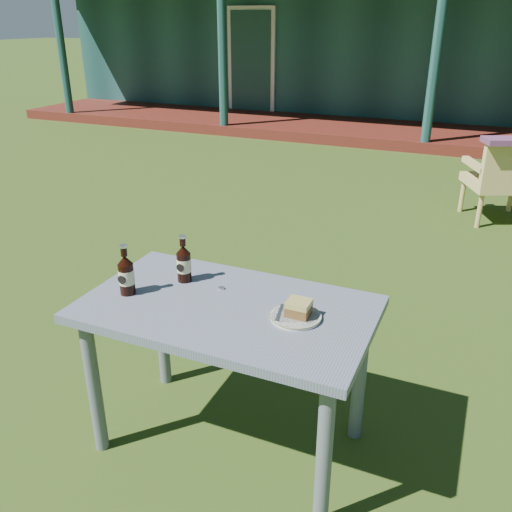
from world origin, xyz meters
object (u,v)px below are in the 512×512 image
at_px(cake_slice, 299,308).
at_px(cola_bottle_far, 126,274).
at_px(armchair_left, 505,177).
at_px(cafe_table, 227,326).
at_px(cola_bottle_near, 184,263).
at_px(plate, 296,316).

height_order(cake_slice, cola_bottle_far, cola_bottle_far).
bearing_deg(armchair_left, cake_slice, -101.53).
bearing_deg(cake_slice, cafe_table, -176.28).
distance_m(cafe_table, cake_slice, 0.34).
bearing_deg(cola_bottle_near, cafe_table, -24.80).
relative_size(cafe_table, cola_bottle_near, 5.51).
bearing_deg(armchair_left, cafe_table, -105.95).
relative_size(cafe_table, cola_bottle_far, 5.33).
height_order(cola_bottle_near, cola_bottle_far, cola_bottle_far).
relative_size(plate, cola_bottle_near, 0.94).
bearing_deg(cafe_table, cola_bottle_near, 155.20).
xyz_separation_m(plate, cake_slice, (0.01, 0.01, 0.04)).
relative_size(cola_bottle_far, armchair_left, 0.29).
bearing_deg(armchair_left, cola_bottle_far, -111.59).
distance_m(plate, armchair_left, 3.76).
height_order(cafe_table, plate, plate).
distance_m(cola_bottle_far, armchair_left, 4.06).
xyz_separation_m(cola_bottle_far, armchair_left, (1.49, 3.76, -0.37)).
bearing_deg(plate, cake_slice, 39.27).
bearing_deg(cola_bottle_far, armchair_left, 68.41).
xyz_separation_m(cola_bottle_near, armchair_left, (1.33, 3.56, -0.36)).
xyz_separation_m(plate, cola_bottle_far, (-0.73, -0.09, 0.08)).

